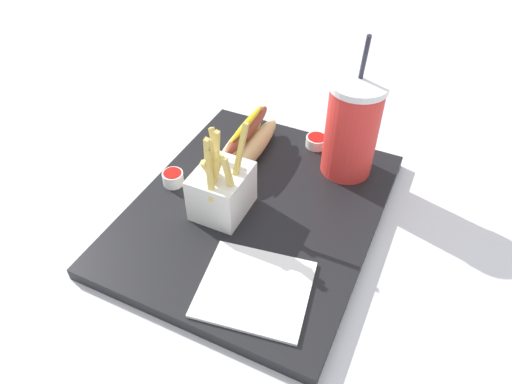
{
  "coord_description": "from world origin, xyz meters",
  "views": [
    {
      "loc": [
        -0.46,
        -0.22,
        0.52
      ],
      "look_at": [
        0.0,
        0.0,
        0.05
      ],
      "focal_mm": 32.47,
      "sensor_mm": 36.0,
      "label": 1
    }
  ],
  "objects_px": {
    "fries_basket": "(222,189)",
    "napkin_stack": "(255,289)",
    "ketchup_cup_2": "(173,178)",
    "hot_dog_1": "(247,141)",
    "ketchup_cup_1": "(316,141)",
    "soda_cup": "(352,128)"
  },
  "relations": [
    {
      "from": "ketchup_cup_2",
      "to": "napkin_stack",
      "type": "distance_m",
      "value": 0.25
    },
    {
      "from": "napkin_stack",
      "to": "fries_basket",
      "type": "bearing_deg",
      "value": 43.59
    },
    {
      "from": "ketchup_cup_2",
      "to": "napkin_stack",
      "type": "xyz_separation_m",
      "value": [
        -0.13,
        -0.21,
        -0.01
      ]
    },
    {
      "from": "fries_basket",
      "to": "ketchup_cup_1",
      "type": "relative_size",
      "value": 3.87
    },
    {
      "from": "fries_basket",
      "to": "napkin_stack",
      "type": "bearing_deg",
      "value": -136.41
    },
    {
      "from": "soda_cup",
      "to": "napkin_stack",
      "type": "relative_size",
      "value": 1.68
    },
    {
      "from": "ketchup_cup_1",
      "to": "napkin_stack",
      "type": "relative_size",
      "value": 0.27
    },
    {
      "from": "hot_dog_1",
      "to": "napkin_stack",
      "type": "relative_size",
      "value": 1.21
    },
    {
      "from": "hot_dog_1",
      "to": "napkin_stack",
      "type": "xyz_separation_m",
      "value": [
        -0.25,
        -0.13,
        -0.02
      ]
    },
    {
      "from": "hot_dog_1",
      "to": "ketchup_cup_2",
      "type": "xyz_separation_m",
      "value": [
        -0.12,
        0.07,
        -0.01
      ]
    },
    {
      "from": "soda_cup",
      "to": "ketchup_cup_2",
      "type": "xyz_separation_m",
      "value": [
        -0.15,
        0.24,
        -0.07
      ]
    },
    {
      "from": "napkin_stack",
      "to": "ketchup_cup_1",
      "type": "bearing_deg",
      "value": 5.99
    },
    {
      "from": "hot_dog_1",
      "to": "ketchup_cup_2",
      "type": "bearing_deg",
      "value": 148.8
    },
    {
      "from": "hot_dog_1",
      "to": "ketchup_cup_1",
      "type": "xyz_separation_m",
      "value": [
        0.07,
        -0.1,
        -0.02
      ]
    },
    {
      "from": "soda_cup",
      "to": "hot_dog_1",
      "type": "distance_m",
      "value": 0.18
    },
    {
      "from": "napkin_stack",
      "to": "hot_dog_1",
      "type": "bearing_deg",
      "value": 28.04
    },
    {
      "from": "hot_dog_1",
      "to": "soda_cup",
      "type": "bearing_deg",
      "value": -78.7
    },
    {
      "from": "fries_basket",
      "to": "ketchup_cup_1",
      "type": "distance_m",
      "value": 0.23
    },
    {
      "from": "hot_dog_1",
      "to": "ketchup_cup_2",
      "type": "height_order",
      "value": "hot_dog_1"
    },
    {
      "from": "fries_basket",
      "to": "hot_dog_1",
      "type": "height_order",
      "value": "fries_basket"
    },
    {
      "from": "soda_cup",
      "to": "ketchup_cup_1",
      "type": "bearing_deg",
      "value": 59.03
    },
    {
      "from": "soda_cup",
      "to": "napkin_stack",
      "type": "distance_m",
      "value": 0.3
    }
  ]
}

